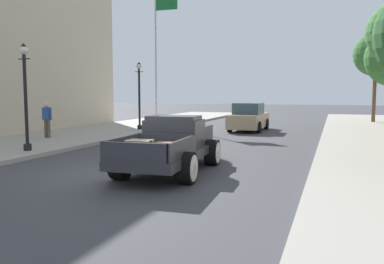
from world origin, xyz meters
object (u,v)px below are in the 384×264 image
street_lamp_far (139,90)px  street_tree_farthest (376,55)px  hotrod_truck_gunmetal (173,144)px  street_lamp_near (25,89)px  car_background_tan (249,118)px  pedestrian_sidewalk_left (47,118)px  flagpole (159,43)px

street_lamp_far → street_tree_farthest: bearing=39.9°
hotrod_truck_gunmetal → street_lamp_near: 6.39m
car_background_tan → pedestrian_sidewalk_left: (-7.80, -8.25, 0.32)m
hotrod_truck_gunmetal → flagpole: flagpole is taller
car_background_tan → pedestrian_sidewalk_left: size_ratio=2.61×
car_background_tan → street_lamp_near: 13.27m
car_background_tan → flagpole: size_ratio=0.47×
car_background_tan → street_tree_farthest: 11.89m
car_background_tan → street_lamp_far: size_ratio=1.12×
hotrod_truck_gunmetal → car_background_tan: bearing=91.9°
street_lamp_near → street_lamp_far: same height
street_lamp_far → hotrod_truck_gunmetal: bearing=-58.2°
street_lamp_near → street_lamp_far: size_ratio=1.00×
street_lamp_near → flagpole: flagpole is taller
hotrod_truck_gunmetal → flagpole: 18.06m
car_background_tan → flagpole: (-7.10, 2.82, 5.00)m
car_background_tan → street_tree_farthest: size_ratio=0.67×
car_background_tan → street_lamp_far: 6.63m
car_background_tan → street_lamp_near: size_ratio=1.12×
street_lamp_near → street_tree_farthest: street_tree_farthest is taller
street_tree_farthest → pedestrian_sidewalk_left: bearing=-132.7°
street_lamp_near → street_tree_farthest: bearing=56.9°
pedestrian_sidewalk_left → street_lamp_near: size_ratio=0.43×
street_lamp_near → flagpole: 15.15m
hotrod_truck_gunmetal → street_lamp_far: (-6.21, 10.00, 1.63)m
street_tree_farthest → car_background_tan: bearing=-132.0°
car_background_tan → street_lamp_near: (-5.68, -11.88, 1.62)m
hotrod_truck_gunmetal → car_background_tan: 12.82m
hotrod_truck_gunmetal → street_lamp_far: size_ratio=1.30×
street_lamp_far → street_lamp_near: bearing=-89.4°
pedestrian_sidewalk_left → street_lamp_near: street_lamp_near is taller
pedestrian_sidewalk_left → street_lamp_far: 5.93m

